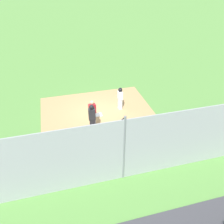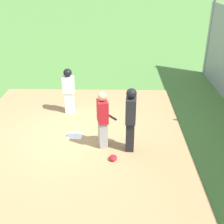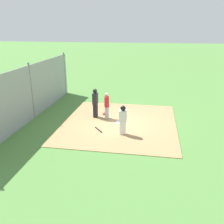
% 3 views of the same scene
% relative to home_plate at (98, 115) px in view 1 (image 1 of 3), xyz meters
% --- Properties ---
extents(ground_plane, '(140.00, 140.00, 0.00)m').
position_rel_home_plate_xyz_m(ground_plane, '(0.00, 0.00, -0.04)').
color(ground_plane, '#51843D').
extents(dirt_infield, '(7.20, 6.40, 0.03)m').
position_rel_home_plate_xyz_m(dirt_infield, '(0.00, 0.00, -0.03)').
color(dirt_infield, '#A88456').
rests_on(dirt_infield, ground_plane).
extents(home_plate, '(0.46, 0.46, 0.02)m').
position_rel_home_plate_xyz_m(home_plate, '(0.00, 0.00, 0.00)').
color(home_plate, white).
rests_on(home_plate, dirt_infield).
extents(catcher, '(0.43, 0.34, 1.60)m').
position_rel_home_plate_xyz_m(catcher, '(-0.52, -0.85, 0.82)').
color(catcher, '#9E9EA3').
rests_on(catcher, dirt_infield).
extents(umpire, '(0.40, 0.29, 1.77)m').
position_rel_home_plate_xyz_m(umpire, '(-0.68, -1.58, 0.93)').
color(umpire, black).
rests_on(umpire, dirt_infield).
extents(runner, '(0.27, 0.39, 1.54)m').
position_rel_home_plate_xyz_m(runner, '(1.55, 0.38, 0.86)').
color(runner, silver).
rests_on(runner, dirt_infield).
extents(baseball_bat, '(0.65, 0.54, 0.06)m').
position_rel_home_plate_xyz_m(baseball_bat, '(1.28, -0.96, 0.02)').
color(baseball_bat, black).
rests_on(baseball_bat, dirt_infield).
extents(catcher_mask, '(0.24, 0.20, 0.12)m').
position_rel_home_plate_xyz_m(catcher_mask, '(-1.17, -1.14, 0.05)').
color(catcher_mask, '#B21923').
rests_on(catcher_mask, dirt_infield).
extents(backstop_fence, '(12.00, 0.10, 3.35)m').
position_rel_home_plate_xyz_m(backstop_fence, '(0.00, -5.29, 1.56)').
color(backstop_fence, '#93999E').
rests_on(backstop_fence, ground_plane).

